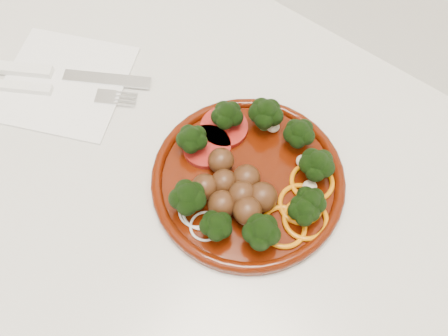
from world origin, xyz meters
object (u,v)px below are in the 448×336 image
Objects in this scene: napkin at (64,83)px; knife at (47,72)px; plate at (250,179)px; fork at (39,89)px.

knife is at bearing -171.24° from napkin.
napkin is 0.03m from knife.
plate is at bearing -24.97° from knife.
napkin is 0.04m from fork.
knife is at bearing -173.55° from plate.
knife is 0.03m from fork.
fork is at bearing -115.27° from napkin.
napkin is (-0.30, -0.03, -0.02)m from plate.
plate is at bearing 6.23° from napkin.
fork is (-0.31, -0.06, -0.01)m from plate.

